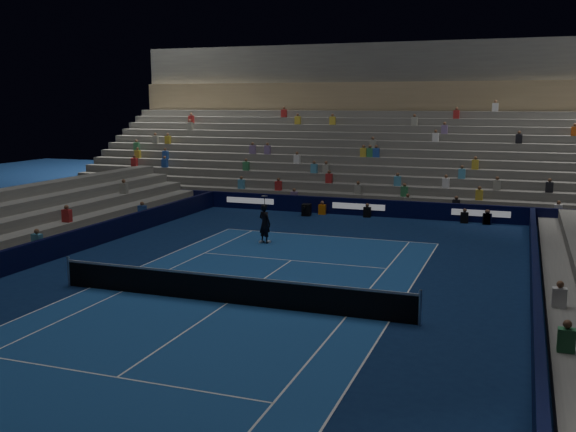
# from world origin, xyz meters

# --- Properties ---
(ground) EXTENTS (90.00, 90.00, 0.00)m
(ground) POSITION_xyz_m (0.00, 0.00, 0.00)
(ground) COLOR #0B1E46
(ground) RESTS_ON ground
(court_surface) EXTENTS (10.97, 23.77, 0.01)m
(court_surface) POSITION_xyz_m (0.00, 0.00, 0.01)
(court_surface) COLOR navy
(court_surface) RESTS_ON ground
(sponsor_barrier_far) EXTENTS (44.00, 0.25, 1.00)m
(sponsor_barrier_far) POSITION_xyz_m (0.00, 18.50, 0.50)
(sponsor_barrier_far) COLOR black
(sponsor_barrier_far) RESTS_ON ground
(sponsor_barrier_east) EXTENTS (0.25, 37.00, 1.00)m
(sponsor_barrier_east) POSITION_xyz_m (9.70, 0.00, 0.50)
(sponsor_barrier_east) COLOR black
(sponsor_barrier_east) RESTS_ON ground
(grandstand_main) EXTENTS (44.00, 15.20, 11.20)m
(grandstand_main) POSITION_xyz_m (0.00, 27.90, 3.38)
(grandstand_main) COLOR #60605C
(grandstand_main) RESTS_ON ground
(tennis_net) EXTENTS (12.90, 0.10, 1.10)m
(tennis_net) POSITION_xyz_m (0.00, 0.00, 0.50)
(tennis_net) COLOR #B2B2B7
(tennis_net) RESTS_ON ground
(tennis_player) EXTENTS (0.82, 0.70, 1.90)m
(tennis_player) POSITION_xyz_m (-2.38, 9.33, 0.95)
(tennis_player) COLOR black
(tennis_player) RESTS_ON ground
(broadcast_camera) EXTENTS (0.61, 1.03, 0.69)m
(broadcast_camera) POSITION_xyz_m (-2.92, 17.35, 0.35)
(broadcast_camera) COLOR black
(broadcast_camera) RESTS_ON ground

